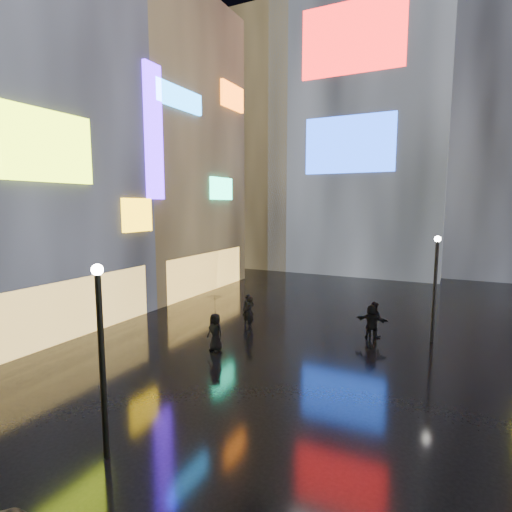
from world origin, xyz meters
The scene contains 14 objects.
ground centered at (0.00, 20.00, 0.00)m, with size 140.00×140.00×0.00m, color black.
building_left_mid centered at (-15.98, 14.01, 11.97)m, with size 10.28×12.70×24.00m.
building_left_far centered at (-15.98, 26.00, 10.98)m, with size 10.28×12.00×22.00m.
tower_main centered at (-3.00, 43.97, 21.01)m, with size 16.00×14.20×42.00m.
tower_flank_right centered at (9.00, 46.00, 17.00)m, with size 12.00×12.00×34.00m, color black.
tower_flank_left centered at (-14.00, 42.00, 13.00)m, with size 10.00×10.00×26.00m, color black.
lamp_near centered at (-2.20, 7.50, 2.94)m, with size 0.30×0.30×5.20m.
lamp_far centered at (5.10, 21.11, 2.94)m, with size 0.30×0.30×5.20m.
pedestrian_4 centered at (-3.79, 15.47, 0.87)m, with size 0.85×0.55×1.74m, color black.
pedestrian_5 centered at (2.33, 20.34, 0.86)m, with size 1.60×0.51×1.73m, color black.
pedestrian_6 centered at (-4.22, 19.59, 0.87)m, with size 0.63×0.42×1.74m, color black.
pedestrian_7 centered at (2.36, 20.77, 0.89)m, with size 0.86×0.67×1.78m, color black.
umbrella_2 centered at (-3.79, 15.47, 2.18)m, with size 0.96×0.98×0.88m, color black.
pedestrian_8 centered at (-3.86, 18.97, 0.90)m, with size 0.66×0.43×1.80m, color black.
Camera 1 is at (5.70, 0.44, 6.66)m, focal length 28.00 mm.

